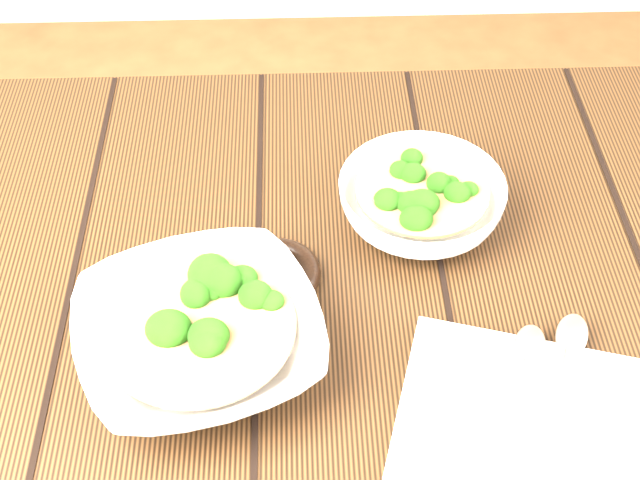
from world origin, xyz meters
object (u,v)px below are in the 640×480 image
soup_bowl_back (421,201)px  napkin (529,426)px  soup_bowl_front (199,336)px  trivet (275,274)px  table (280,362)px

soup_bowl_back → napkin: bearing=-75.7°
soup_bowl_front → trivet: 0.12m
soup_bowl_back → table: bearing=-147.2°
table → soup_bowl_back: (0.16, 0.11, 0.15)m
trivet → napkin: bearing=-39.4°
soup_bowl_front → soup_bowl_back: bearing=37.7°
table → soup_bowl_front: size_ratio=4.07×
soup_bowl_front → soup_bowl_back: size_ratio=1.45×
soup_bowl_back → napkin: 0.29m
soup_bowl_back → trivet: soup_bowl_back is taller
soup_bowl_front → trivet: soup_bowl_front is taller
trivet → soup_bowl_back: bearing=27.6°
soup_bowl_front → soup_bowl_back: (0.24, 0.18, 0.00)m
soup_bowl_back → trivet: size_ratio=2.07×
table → napkin: bearing=-36.5°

